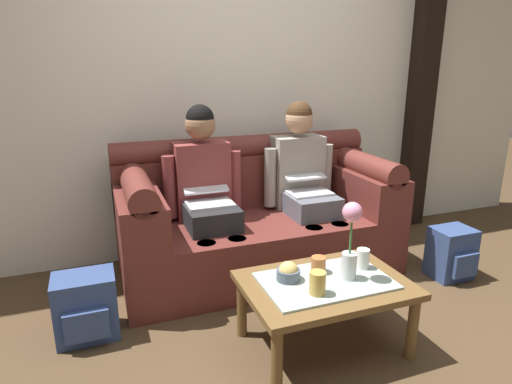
{
  "coord_description": "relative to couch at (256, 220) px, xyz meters",
  "views": [
    {
      "loc": [
        -1.06,
        -1.68,
        1.49
      ],
      "look_at": [
        -0.1,
        0.91,
        0.67
      ],
      "focal_mm": 30.74,
      "sensor_mm": 36.0,
      "label": 1
    }
  ],
  "objects": [
    {
      "name": "ground_plane",
      "position": [
        -0.0,
        -1.17,
        -0.38
      ],
      "size": [
        14.0,
        14.0,
        0.0
      ],
      "primitive_type": "plane",
      "color": "#4C3823"
    },
    {
      "name": "back_wall_patterned",
      "position": [
        -0.0,
        0.53,
        1.07
      ],
      "size": [
        6.0,
        0.12,
        2.9
      ],
      "primitive_type": "cube",
      "color": "silver",
      "rests_on": "ground_plane"
    },
    {
      "name": "timber_pillar",
      "position": [
        1.73,
        0.41,
        1.07
      ],
      "size": [
        0.2,
        0.2,
        2.9
      ],
      "primitive_type": "cube",
      "color": "black",
      "rests_on": "ground_plane"
    },
    {
      "name": "couch",
      "position": [
        0.0,
        0.0,
        0.0
      ],
      "size": [
        1.96,
        0.88,
        0.96
      ],
      "color": "maroon",
      "rests_on": "ground_plane"
    },
    {
      "name": "person_left",
      "position": [
        -0.37,
        -0.0,
        0.28
      ],
      "size": [
        0.56,
        0.67,
        1.22
      ],
      "color": "#232326",
      "rests_on": "ground_plane"
    },
    {
      "name": "person_right",
      "position": [
        0.37,
        -0.0,
        0.28
      ],
      "size": [
        0.56,
        0.67,
        1.22
      ],
      "color": "#595B66",
      "rests_on": "ground_plane"
    },
    {
      "name": "coffee_table",
      "position": [
        -0.0,
        -1.04,
        -0.04
      ],
      "size": [
        0.86,
        0.6,
        0.4
      ],
      "color": "brown",
      "rests_on": "ground_plane"
    },
    {
      "name": "flower_vase",
      "position": [
        0.12,
        -1.06,
        0.25
      ],
      "size": [
        0.1,
        0.1,
        0.42
      ],
      "color": "silver",
      "rests_on": "coffee_table"
    },
    {
      "name": "snack_bowl",
      "position": [
        -0.18,
        -0.97,
        0.06
      ],
      "size": [
        0.12,
        0.12,
        0.1
      ],
      "color": "#4C5666",
      "rests_on": "coffee_table"
    },
    {
      "name": "cup_near_left",
      "position": [
        -0.11,
        -1.15,
        0.08
      ],
      "size": [
        0.08,
        0.08,
        0.12
      ],
      "primitive_type": "cylinder",
      "color": "gold",
      "rests_on": "coffee_table"
    },
    {
      "name": "cup_near_right",
      "position": [
        0.26,
        -0.98,
        0.08
      ],
      "size": [
        0.07,
        0.07,
        0.11
      ],
      "primitive_type": "cylinder",
      "color": "white",
      "rests_on": "coffee_table"
    },
    {
      "name": "cup_far_center",
      "position": [
        0.01,
        -0.94,
        0.07
      ],
      "size": [
        0.08,
        0.08,
        0.09
      ],
      "primitive_type": "cylinder",
      "color": "#B26633",
      "rests_on": "coffee_table"
    },
    {
      "name": "backpack_left",
      "position": [
        -1.2,
        -0.5,
        -0.19
      ],
      "size": [
        0.33,
        0.28,
        0.37
      ],
      "color": "#33477A",
      "rests_on": "ground_plane"
    },
    {
      "name": "backpack_right",
      "position": [
        1.25,
        -0.64,
        -0.2
      ],
      "size": [
        0.28,
        0.27,
        0.37
      ],
      "color": "#33477A",
      "rests_on": "ground_plane"
    }
  ]
}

